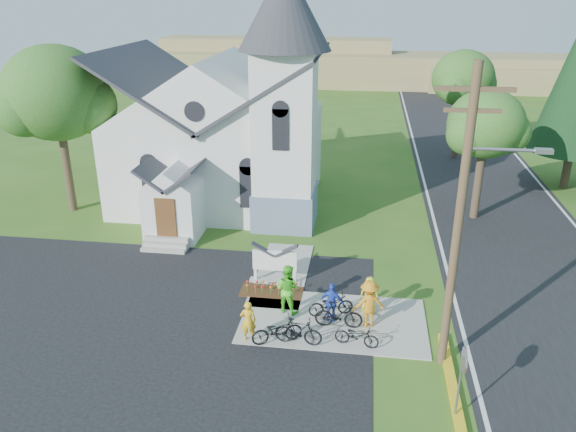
# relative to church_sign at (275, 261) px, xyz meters

# --- Properties ---
(ground) EXTENTS (120.00, 120.00, 0.00)m
(ground) POSITION_rel_church_sign_xyz_m (1.20, -3.20, -1.03)
(ground) COLOR #305B1A
(ground) RESTS_ON ground
(parking_lot) EXTENTS (20.00, 16.00, 0.02)m
(parking_lot) POSITION_rel_church_sign_xyz_m (-5.80, -5.20, -1.02)
(parking_lot) COLOR black
(parking_lot) RESTS_ON ground
(road) EXTENTS (8.00, 90.00, 0.02)m
(road) POSITION_rel_church_sign_xyz_m (11.20, 11.80, -1.02)
(road) COLOR black
(road) RESTS_ON ground
(sidewalk) EXTENTS (7.00, 4.00, 0.05)m
(sidewalk) POSITION_rel_church_sign_xyz_m (2.70, -2.70, -1.00)
(sidewalk) COLOR gray
(sidewalk) RESTS_ON ground
(church) EXTENTS (12.35, 12.00, 13.00)m
(church) POSITION_rel_church_sign_xyz_m (-4.28, 9.28, 4.22)
(church) COLOR silver
(church) RESTS_ON ground
(church_sign) EXTENTS (2.20, 0.40, 1.70)m
(church_sign) POSITION_rel_church_sign_xyz_m (0.00, 0.00, 0.00)
(church_sign) COLOR gray
(church_sign) RESTS_ON ground
(flower_bed) EXTENTS (2.60, 1.10, 0.07)m
(flower_bed) POSITION_rel_church_sign_xyz_m (0.00, -0.90, -0.99)
(flower_bed) COLOR #3B1E10
(flower_bed) RESTS_ON ground
(utility_pole) EXTENTS (3.45, 0.28, 10.00)m
(utility_pole) POSITION_rel_church_sign_xyz_m (6.56, -4.70, 4.38)
(utility_pole) COLOR #4E3527
(utility_pole) RESTS_ON ground
(stop_sign) EXTENTS (0.11, 0.76, 2.48)m
(stop_sign) POSITION_rel_church_sign_xyz_m (6.63, -7.40, 0.75)
(stop_sign) COLOR gray
(stop_sign) RESTS_ON ground
(tree_lot_corner) EXTENTS (5.60, 5.60, 9.15)m
(tree_lot_corner) POSITION_rel_church_sign_xyz_m (-12.80, 6.80, 5.58)
(tree_lot_corner) COLOR #3B2A20
(tree_lot_corner) RESTS_ON ground
(tree_road_near) EXTENTS (4.00, 4.00, 7.05)m
(tree_road_near) POSITION_rel_church_sign_xyz_m (9.70, 8.80, 4.18)
(tree_road_near) COLOR #3B2A20
(tree_road_near) RESTS_ON ground
(tree_road_mid) EXTENTS (4.40, 4.40, 7.80)m
(tree_road_mid) POSITION_rel_church_sign_xyz_m (10.20, 20.80, 4.75)
(tree_road_mid) COLOR #3B2A20
(tree_road_mid) RESTS_ON ground
(distant_hills) EXTENTS (61.00, 10.00, 5.60)m
(distant_hills) POSITION_rel_church_sign_xyz_m (4.56, 53.13, 1.15)
(distant_hills) COLOR olive
(distant_hills) RESTS_ON ground
(cyclist_0) EXTENTS (0.63, 0.47, 1.56)m
(cyclist_0) POSITION_rel_church_sign_xyz_m (-0.24, -4.39, -0.20)
(cyclist_0) COLOR gold
(cyclist_0) RESTS_ON sidewalk
(bike_0) EXTENTS (1.96, 1.36, 0.97)m
(bike_0) POSITION_rel_church_sign_xyz_m (0.79, -4.40, -0.49)
(bike_0) COLOR black
(bike_0) RESTS_ON sidewalk
(cyclist_1) EXTENTS (1.15, 1.01, 1.98)m
(cyclist_1) POSITION_rel_church_sign_xyz_m (0.86, -2.28, 0.01)
(cyclist_1) COLOR #4ACE26
(cyclist_1) RESTS_ON sidewalk
(bike_1) EXTENTS (1.75, 0.61, 1.03)m
(bike_1) POSITION_rel_church_sign_xyz_m (1.56, -4.40, -0.46)
(bike_1) COLOR black
(bike_1) RESTS_ON sidewalk
(cyclist_2) EXTENTS (0.99, 0.58, 1.59)m
(cyclist_2) POSITION_rel_church_sign_xyz_m (2.62, -2.75, -0.18)
(cyclist_2) COLOR blue
(cyclist_2) RESTS_ON sidewalk
(bike_2) EXTENTS (1.87, 1.14, 0.93)m
(bike_2) POSITION_rel_church_sign_xyz_m (2.57, -2.34, -0.51)
(bike_2) COLOR black
(bike_2) RESTS_ON sidewalk
(cyclist_3) EXTENTS (1.34, 0.96, 1.87)m
(cyclist_3) POSITION_rel_church_sign_xyz_m (4.00, -2.87, -0.04)
(cyclist_3) COLOR orange
(cyclist_3) RESTS_ON sidewalk
(bike_3) EXTENTS (1.79, 0.52, 1.07)m
(bike_3) POSITION_rel_church_sign_xyz_m (2.91, -3.14, -0.44)
(bike_3) COLOR black
(bike_3) RESTS_ON sidewalk
(cyclist_4) EXTENTS (0.83, 0.63, 1.53)m
(cyclist_4) POSITION_rel_church_sign_xyz_m (4.02, -1.94, -0.21)
(cyclist_4) COLOR yellow
(cyclist_4) RESTS_ON sidewalk
(bike_4) EXTENTS (1.65, 0.81, 0.83)m
(bike_4) POSITION_rel_church_sign_xyz_m (3.61, -4.21, -0.56)
(bike_4) COLOR black
(bike_4) RESTS_ON sidewalk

